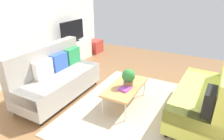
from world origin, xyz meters
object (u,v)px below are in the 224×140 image
vase_0 (58,43)px  couch_green (206,96)px  couch_beige (56,77)px  tv_console (74,52)px  storage_trunk (95,46)px  tv (73,32)px  bottle_0 (64,42)px  coffee_table (125,87)px  bottle_1 (67,40)px  table_book_0 (125,88)px  potted_plant (128,77)px

vase_0 → couch_green: bearing=-99.3°
couch_beige → vase_0: 1.74m
tv_console → storage_trunk: size_ratio=2.69×
tv → storage_trunk: bearing=-4.2°
vase_0 → bottle_0: vase_0 is taller
coffee_table → bottle_1: (1.19, 2.44, 0.37)m
table_book_0 → bottle_1: size_ratio=1.00×
couch_green → bottle_0: couch_green is taller
coffee_table → couch_beige: bearing=105.2°
couch_beige → bottle_1: 1.90m
storage_trunk → vase_0: bearing=174.9°
couch_green → tv_console: bearing=75.9°
table_book_0 → vase_0: vase_0 is taller
couch_green → potted_plant: (-0.28, 1.37, 0.18)m
tv_console → storage_trunk: tv_console is taller
storage_trunk → vase_0: (-1.68, 0.15, 0.51)m
tv_console → vase_0: size_ratio=7.94×
vase_0 → bottle_1: (0.26, -0.09, 0.03)m
vase_0 → potted_plant: bearing=-109.8°
coffee_table → tv: tv is taller
couch_beige → tv: size_ratio=1.90×
potted_plant → bottle_0: (1.08, 2.49, 0.10)m
tv_console → vase_0: (-0.58, 0.05, 0.41)m
couch_green → couch_beige: bearing=106.6°
bottle_0 → couch_green: bearing=-101.7°
couch_beige → tv_console: size_ratio=1.36×
coffee_table → bottle_0: size_ratio=6.59×
table_book_0 → tv: bearing=56.8°
coffee_table → couch_green: bearing=-78.7°
bottle_1 → bottle_0: bearing=180.0°
storage_trunk → bottle_1: 1.52m
storage_trunk → table_book_0: size_ratio=2.17×
tv_console → bottle_1: bearing=-172.8°
table_book_0 → bottle_1: bottle_1 is taller
couch_green → bottle_1: size_ratio=8.14×
couch_green → tv_console: size_ratio=1.39×
bottle_1 → potted_plant: bearing=-115.5°
couch_beige → couch_green: same height
potted_plant → couch_beige: bearing=104.8°
tv → table_book_0: size_ratio=4.17×
bottle_0 → coffee_table: bearing=-113.9°
couch_green → bottle_0: size_ratio=11.66×
couch_beige → table_book_0: (0.26, -1.47, -0.01)m
bottle_1 → storage_trunk: bearing=-2.4°
tv_console → potted_plant: 2.96m
storage_trunk → bottle_1: bearing=177.6°
couch_beige → bottle_0: couch_beige is taller
storage_trunk → tv: bearing=175.8°
table_book_0 → tv_console: bearing=57.0°
couch_green → bottle_1: 3.97m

